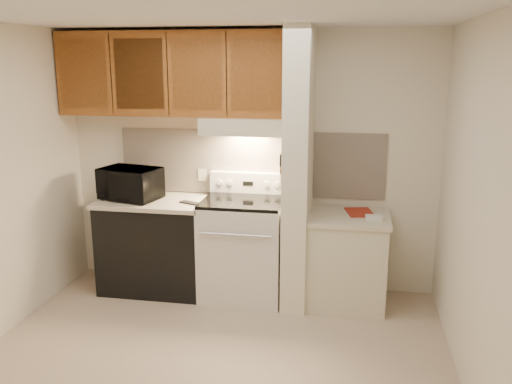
# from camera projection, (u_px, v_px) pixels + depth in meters

# --- Properties ---
(floor) EXTENTS (3.60, 3.60, 0.00)m
(floor) POSITION_uv_depth(u_px,v_px,m) (214.00, 357.00, 4.14)
(floor) COLOR #C2AB92
(floor) RESTS_ON ground
(ceiling) EXTENTS (3.60, 3.60, 0.00)m
(ceiling) POSITION_uv_depth(u_px,v_px,m) (207.00, 15.00, 3.55)
(ceiling) COLOR white
(ceiling) RESTS_ON wall_back
(wall_back) EXTENTS (3.60, 2.50, 0.02)m
(wall_back) POSITION_uv_depth(u_px,v_px,m) (250.00, 161.00, 5.28)
(wall_back) COLOR silver
(wall_back) RESTS_ON floor
(wall_right) EXTENTS (0.02, 3.00, 2.50)m
(wall_right) POSITION_uv_depth(u_px,v_px,m) (477.00, 211.00, 3.54)
(wall_right) COLOR silver
(wall_right) RESTS_ON floor
(backsplash) EXTENTS (2.60, 0.02, 0.63)m
(backsplash) POSITION_uv_depth(u_px,v_px,m) (250.00, 163.00, 5.27)
(backsplash) COLOR #F3DFCA
(backsplash) RESTS_ON wall_back
(range_body) EXTENTS (0.76, 0.65, 0.92)m
(range_body) POSITION_uv_depth(u_px,v_px,m) (243.00, 250.00, 5.14)
(range_body) COLOR silver
(range_body) RESTS_ON floor
(oven_window) EXTENTS (0.50, 0.01, 0.30)m
(oven_window) POSITION_uv_depth(u_px,v_px,m) (236.00, 257.00, 4.83)
(oven_window) COLOR black
(oven_window) RESTS_ON range_body
(oven_handle) EXTENTS (0.65, 0.02, 0.02)m
(oven_handle) POSITION_uv_depth(u_px,v_px,m) (235.00, 235.00, 4.74)
(oven_handle) COLOR silver
(oven_handle) RESTS_ON range_body
(cooktop) EXTENTS (0.74, 0.64, 0.03)m
(cooktop) POSITION_uv_depth(u_px,v_px,m) (243.00, 201.00, 5.03)
(cooktop) COLOR black
(cooktop) RESTS_ON range_body
(range_backguard) EXTENTS (0.76, 0.08, 0.20)m
(range_backguard) POSITION_uv_depth(u_px,v_px,m) (249.00, 183.00, 5.27)
(range_backguard) COLOR silver
(range_backguard) RESTS_ON range_body
(range_display) EXTENTS (0.10, 0.01, 0.04)m
(range_display) POSITION_uv_depth(u_px,v_px,m) (248.00, 183.00, 5.23)
(range_display) COLOR black
(range_display) RESTS_ON range_backguard
(range_knob_left_outer) EXTENTS (0.05, 0.02, 0.05)m
(range_knob_left_outer) POSITION_uv_depth(u_px,v_px,m) (220.00, 182.00, 5.28)
(range_knob_left_outer) COLOR silver
(range_knob_left_outer) RESTS_ON range_backguard
(range_knob_left_inner) EXTENTS (0.05, 0.02, 0.05)m
(range_knob_left_inner) POSITION_uv_depth(u_px,v_px,m) (230.00, 183.00, 5.26)
(range_knob_left_inner) COLOR silver
(range_knob_left_inner) RESTS_ON range_backguard
(range_knob_right_inner) EXTENTS (0.05, 0.02, 0.05)m
(range_knob_right_inner) POSITION_uv_depth(u_px,v_px,m) (266.00, 184.00, 5.20)
(range_knob_right_inner) COLOR silver
(range_knob_right_inner) RESTS_ON range_backguard
(range_knob_right_outer) EXTENTS (0.05, 0.02, 0.05)m
(range_knob_right_outer) POSITION_uv_depth(u_px,v_px,m) (277.00, 185.00, 5.18)
(range_knob_right_outer) COLOR silver
(range_knob_right_outer) RESTS_ON range_backguard
(dishwasher_front) EXTENTS (1.00, 0.63, 0.87)m
(dishwasher_front) POSITION_uv_depth(u_px,v_px,m) (156.00, 246.00, 5.30)
(dishwasher_front) COLOR black
(dishwasher_front) RESTS_ON floor
(left_countertop) EXTENTS (1.04, 0.67, 0.04)m
(left_countertop) POSITION_uv_depth(u_px,v_px,m) (154.00, 201.00, 5.20)
(left_countertop) COLOR beige
(left_countertop) RESTS_ON dishwasher_front
(spoon_rest) EXTENTS (0.23, 0.15, 0.02)m
(spoon_rest) POSITION_uv_depth(u_px,v_px,m) (191.00, 203.00, 5.03)
(spoon_rest) COLOR black
(spoon_rest) RESTS_ON left_countertop
(teal_jar) EXTENTS (0.12, 0.12, 0.11)m
(teal_jar) POSITION_uv_depth(u_px,v_px,m) (139.00, 191.00, 5.32)
(teal_jar) COLOR #266465
(teal_jar) RESTS_ON left_countertop
(outlet) EXTENTS (0.08, 0.01, 0.12)m
(outlet) POSITION_uv_depth(u_px,v_px,m) (202.00, 175.00, 5.38)
(outlet) COLOR beige
(outlet) RESTS_ON backsplash
(microwave) EXTENTS (0.62, 0.49, 0.30)m
(microwave) POSITION_uv_depth(u_px,v_px,m) (130.00, 184.00, 5.18)
(microwave) COLOR black
(microwave) RESTS_ON left_countertop
(partition_pillar) EXTENTS (0.22, 0.70, 2.50)m
(partition_pillar) POSITION_uv_depth(u_px,v_px,m) (298.00, 170.00, 4.86)
(partition_pillar) COLOR #EEE6CB
(partition_pillar) RESTS_ON floor
(pillar_trim) EXTENTS (0.01, 0.70, 0.04)m
(pillar_trim) POSITION_uv_depth(u_px,v_px,m) (286.00, 164.00, 4.87)
(pillar_trim) COLOR #935321
(pillar_trim) RESTS_ON partition_pillar
(knife_strip) EXTENTS (0.02, 0.42, 0.04)m
(knife_strip) POSITION_uv_depth(u_px,v_px,m) (284.00, 163.00, 4.82)
(knife_strip) COLOR black
(knife_strip) RESTS_ON partition_pillar
(knife_blade_a) EXTENTS (0.01, 0.03, 0.16)m
(knife_blade_a) POSITION_uv_depth(u_px,v_px,m) (280.00, 177.00, 4.69)
(knife_blade_a) COLOR silver
(knife_blade_a) RESTS_ON knife_strip
(knife_handle_a) EXTENTS (0.02, 0.02, 0.10)m
(knife_handle_a) POSITION_uv_depth(u_px,v_px,m) (281.00, 160.00, 4.66)
(knife_handle_a) COLOR black
(knife_handle_a) RESTS_ON knife_strip
(knife_blade_b) EXTENTS (0.01, 0.04, 0.18)m
(knife_blade_b) POSITION_uv_depth(u_px,v_px,m) (282.00, 177.00, 4.77)
(knife_blade_b) COLOR silver
(knife_blade_b) RESTS_ON knife_strip
(knife_handle_b) EXTENTS (0.02, 0.02, 0.10)m
(knife_handle_b) POSITION_uv_depth(u_px,v_px,m) (282.00, 159.00, 4.74)
(knife_handle_b) COLOR black
(knife_handle_b) RESTS_ON knife_strip
(knife_blade_c) EXTENTS (0.01, 0.04, 0.20)m
(knife_blade_c) POSITION_uv_depth(u_px,v_px,m) (283.00, 176.00, 4.86)
(knife_blade_c) COLOR silver
(knife_blade_c) RESTS_ON knife_strip
(knife_handle_c) EXTENTS (0.02, 0.02, 0.10)m
(knife_handle_c) POSITION_uv_depth(u_px,v_px,m) (283.00, 157.00, 4.80)
(knife_handle_c) COLOR black
(knife_handle_c) RESTS_ON knife_strip
(knife_blade_d) EXTENTS (0.01, 0.04, 0.16)m
(knife_blade_d) POSITION_uv_depth(u_px,v_px,m) (284.00, 172.00, 4.92)
(knife_blade_d) COLOR silver
(knife_blade_d) RESTS_ON knife_strip
(knife_handle_d) EXTENTS (0.02, 0.02, 0.10)m
(knife_handle_d) POSITION_uv_depth(u_px,v_px,m) (284.00, 156.00, 4.89)
(knife_handle_d) COLOR black
(knife_handle_d) RESTS_ON knife_strip
(knife_blade_e) EXTENTS (0.01, 0.04, 0.18)m
(knife_blade_e) POSITION_uv_depth(u_px,v_px,m) (285.00, 171.00, 5.00)
(knife_blade_e) COLOR silver
(knife_blade_e) RESTS_ON knife_strip
(knife_handle_e) EXTENTS (0.02, 0.02, 0.10)m
(knife_handle_e) POSITION_uv_depth(u_px,v_px,m) (285.00, 154.00, 4.96)
(knife_handle_e) COLOR black
(knife_handle_e) RESTS_ON knife_strip
(oven_mitt) EXTENTS (0.03, 0.10, 0.25)m
(oven_mitt) POSITION_uv_depth(u_px,v_px,m) (286.00, 175.00, 5.06)
(oven_mitt) COLOR slate
(oven_mitt) RESTS_ON partition_pillar
(right_cab_base) EXTENTS (0.70, 0.60, 0.81)m
(right_cab_base) POSITION_uv_depth(u_px,v_px,m) (346.00, 262.00, 4.98)
(right_cab_base) COLOR beige
(right_cab_base) RESTS_ON floor
(right_countertop) EXTENTS (0.74, 0.64, 0.04)m
(right_countertop) POSITION_uv_depth(u_px,v_px,m) (348.00, 217.00, 4.88)
(right_countertop) COLOR beige
(right_countertop) RESTS_ON right_cab_base
(red_folder) EXTENTS (0.29, 0.35, 0.01)m
(red_folder) POSITION_uv_depth(u_px,v_px,m) (360.00, 212.00, 4.95)
(red_folder) COLOR maroon
(red_folder) RESTS_ON right_countertop
(white_box) EXTENTS (0.15, 0.11, 0.04)m
(white_box) POSITION_uv_depth(u_px,v_px,m) (374.00, 218.00, 4.74)
(white_box) COLOR white
(white_box) RESTS_ON right_countertop
(range_hood) EXTENTS (0.78, 0.44, 0.15)m
(range_hood) POSITION_uv_depth(u_px,v_px,m) (245.00, 125.00, 4.98)
(range_hood) COLOR beige
(range_hood) RESTS_ON upper_cabinets
(hood_lip) EXTENTS (0.78, 0.04, 0.06)m
(hood_lip) POSITION_uv_depth(u_px,v_px,m) (241.00, 133.00, 4.79)
(hood_lip) COLOR beige
(hood_lip) RESTS_ON range_hood
(upper_cabinets) EXTENTS (2.18, 0.33, 0.77)m
(upper_cabinets) POSITION_uv_depth(u_px,v_px,m) (173.00, 74.00, 5.04)
(upper_cabinets) COLOR #935321
(upper_cabinets) RESTS_ON wall_back
(cab_door_a) EXTENTS (0.46, 0.01, 0.63)m
(cab_door_a) POSITION_uv_depth(u_px,v_px,m) (84.00, 74.00, 5.02)
(cab_door_a) COLOR #935321
(cab_door_a) RESTS_ON upper_cabinets
(cab_gap_a) EXTENTS (0.01, 0.01, 0.73)m
(cab_gap_a) POSITION_uv_depth(u_px,v_px,m) (111.00, 74.00, 4.97)
(cab_gap_a) COLOR black
(cab_gap_a) RESTS_ON upper_cabinets
(cab_door_b) EXTENTS (0.46, 0.01, 0.63)m
(cab_door_b) POSITION_uv_depth(u_px,v_px,m) (139.00, 74.00, 4.93)
(cab_door_b) COLOR #935321
(cab_door_b) RESTS_ON upper_cabinets
(cab_gap_b) EXTENTS (0.01, 0.01, 0.73)m
(cab_gap_b) POSITION_uv_depth(u_px,v_px,m) (168.00, 74.00, 4.88)
(cab_gap_b) COLOR black
(cab_gap_b) RESTS_ON upper_cabinets
(cab_door_c) EXTENTS (0.46, 0.01, 0.63)m
(cab_door_c) POSITION_uv_depth(u_px,v_px,m) (197.00, 74.00, 4.84)
(cab_door_c) COLOR #935321
(cab_door_c) RESTS_ON upper_cabinets
(cab_gap_c) EXTENTS (0.01, 0.01, 0.73)m
(cab_gap_c) POSITION_uv_depth(u_px,v_px,m) (226.00, 75.00, 4.79)
(cab_gap_c) COLOR black
(cab_gap_c) RESTS_ON upper_cabinets
(cab_door_d) EXTENTS (0.46, 0.01, 0.63)m
(cab_door_d) POSITION_uv_depth(u_px,v_px,m) (257.00, 75.00, 4.74)
(cab_door_d) COLOR #935321
(cab_door_d) RESTS_ON upper_cabinets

